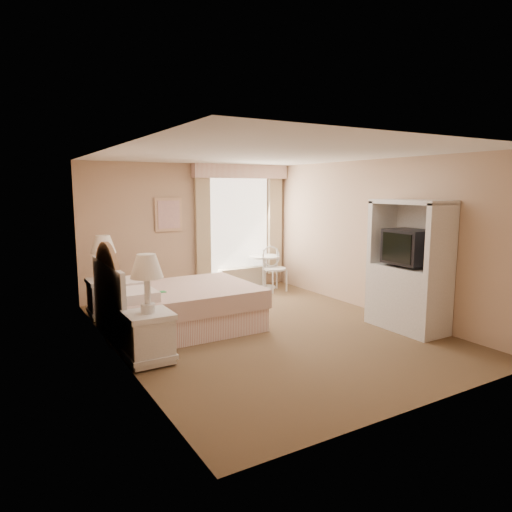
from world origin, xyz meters
TOP-DOWN VIEW (x-y plane):
  - room at (0.00, 0.00)m, footprint 4.21×5.51m
  - window at (1.05, 2.65)m, footprint 2.05×0.22m
  - framed_art at (-0.45, 2.71)m, footprint 0.52×0.04m
  - bed at (-1.12, 0.68)m, footprint 2.12×1.63m
  - nightstand_near at (-1.84, -0.38)m, footprint 0.53×0.53m
  - nightstand_far at (-1.84, 1.85)m, footprint 0.53×0.53m
  - round_table at (1.46, 2.40)m, footprint 0.63×0.63m
  - cafe_chair at (1.48, 2.10)m, footprint 0.45×0.45m
  - armoire at (1.81, -1.00)m, footprint 0.56×1.13m

SIDE VIEW (x-z plane):
  - bed at x=-1.12m, z-range -0.37..1.07m
  - round_table at x=1.46m, z-range 0.11..0.78m
  - nightstand_near at x=-1.84m, z-range -0.16..1.12m
  - nightstand_far at x=-1.84m, z-range -0.16..1.13m
  - cafe_chair at x=1.48m, z-range 0.07..0.97m
  - armoire at x=1.81m, z-range -0.16..1.72m
  - room at x=0.00m, z-range -0.01..2.50m
  - window at x=1.05m, z-range 0.09..2.60m
  - framed_art at x=-0.45m, z-range 1.24..1.86m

